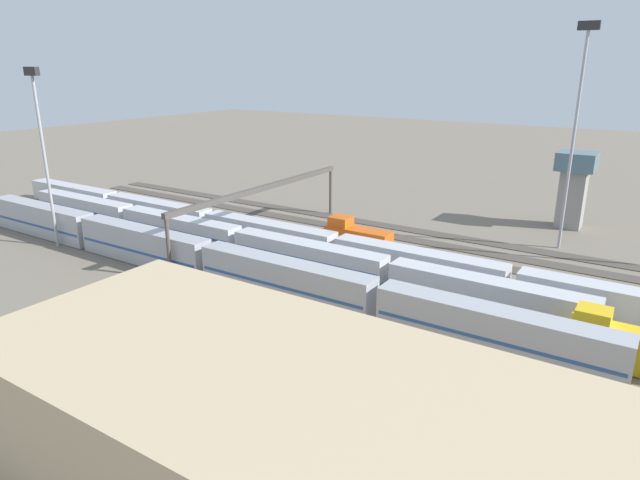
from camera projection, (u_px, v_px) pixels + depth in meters
name	position (u px, v px, depth m)	size (l,w,h in m)	color
ground_plane	(359.00, 260.00, 78.51)	(400.00, 400.00, 0.00)	#756B5B
track_bed_0	(410.00, 230.00, 92.49)	(140.00, 2.80, 0.12)	#4C443D
track_bed_1	(397.00, 237.00, 88.49)	(140.00, 2.80, 0.12)	#4C443D
track_bed_2	(383.00, 245.00, 84.49)	(140.00, 2.80, 0.12)	#4C443D
track_bed_3	(367.00, 254.00, 80.49)	(140.00, 2.80, 0.12)	#3D3833
track_bed_4	(350.00, 264.00, 76.49)	(140.00, 2.80, 0.12)	#3D3833
track_bed_5	(331.00, 275.00, 72.49)	(140.00, 2.80, 0.12)	#4C443D
track_bed_6	(310.00, 288.00, 68.49)	(140.00, 2.80, 0.12)	#4C443D
track_bed_7	(286.00, 302.00, 64.49)	(140.00, 2.80, 0.12)	#4C443D
train_on_track_7	(284.00, 281.00, 63.85)	(119.80, 3.06, 5.00)	#A8AAB2
train_on_track_6	(623.00, 345.00, 50.13)	(10.00, 3.00, 5.00)	gold
train_on_track_5	(239.00, 241.00, 80.12)	(95.60, 3.06, 3.80)	silver
train_on_track_3	(357.00, 239.00, 80.82)	(10.00, 3.00, 5.00)	#D85914
train_on_track_4	(328.00, 246.00, 77.77)	(139.00, 3.00, 4.40)	#285193
light_mast_1	(41.00, 135.00, 79.22)	(2.80, 0.70, 26.21)	#9EA0A5
light_mast_2	(577.00, 113.00, 77.48)	(2.80, 0.70, 32.10)	#9EA0A5
signal_gantry	(264.00, 192.00, 84.96)	(0.70, 40.00, 8.80)	#4C4742
maintenance_shed	(378.00, 475.00, 30.90)	(56.05, 19.06, 9.11)	tan
control_tower	(574.00, 184.00, 92.03)	(6.00, 6.00, 12.80)	gray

